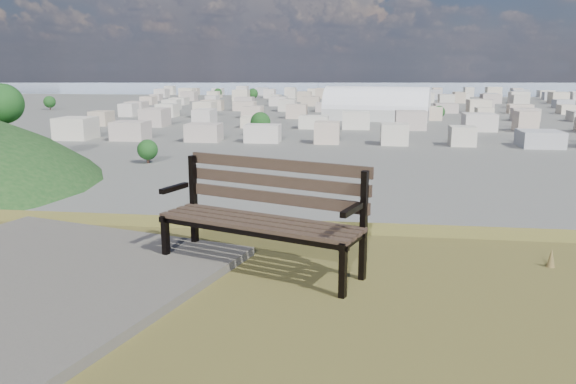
# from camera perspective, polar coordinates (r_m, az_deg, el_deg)

# --- Properties ---
(park_bench) EXTENTS (1.98, 1.22, 0.99)m
(park_bench) POSITION_cam_1_polar(r_m,az_deg,el_deg) (5.13, -2.37, -1.74)
(park_bench) COLOR #3D3223
(park_bench) RESTS_ON hilltop_mesa
(arena) EXTENTS (56.45, 31.11, 22.57)m
(arena) POSITION_cam_1_polar(r_m,az_deg,el_deg) (298.55, 8.97, 8.26)
(arena) COLOR #BBBCB7
(arena) RESTS_ON ground
(city_blocks) EXTENTS (395.00, 361.00, 7.00)m
(city_blocks) POSITION_cam_1_polar(r_m,az_deg,el_deg) (397.18, 7.55, 9.07)
(city_blocks) COLOR beige
(city_blocks) RESTS_ON ground
(city_trees) EXTENTS (406.52, 387.20, 9.98)m
(city_trees) POSITION_cam_1_polar(r_m,az_deg,el_deg) (322.93, 2.77, 8.62)
(city_trees) COLOR #37231B
(city_trees) RESTS_ON ground
(bay_water) EXTENTS (2400.00, 700.00, 0.12)m
(bay_water) POSITION_cam_1_polar(r_m,az_deg,el_deg) (902.45, 7.65, 10.73)
(bay_water) COLOR #8B9FB0
(bay_water) RESTS_ON ground
(far_hills) EXTENTS (2050.00, 340.00, 60.00)m
(far_hills) POSITION_cam_1_polar(r_m,az_deg,el_deg) (1406.32, 5.17, 12.44)
(far_hills) COLOR #8690A6
(far_hills) RESTS_ON ground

